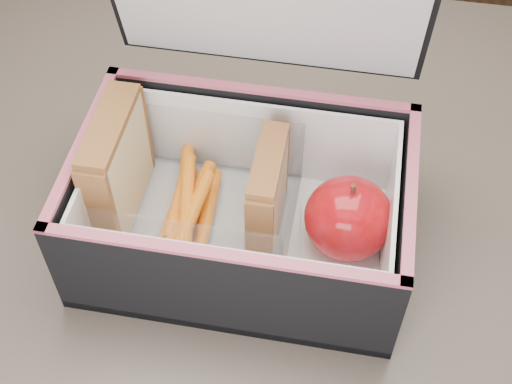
# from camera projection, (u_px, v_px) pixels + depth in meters

# --- Properties ---
(kitchen_table) EXTENTS (1.20, 0.80, 0.75)m
(kitchen_table) POSITION_uv_depth(u_px,v_px,m) (318.00, 292.00, 0.73)
(kitchen_table) COLOR brown
(kitchen_table) RESTS_ON ground
(lunch_bag) EXTENTS (0.28, 0.23, 0.28)m
(lunch_bag) POSITION_uv_depth(u_px,v_px,m) (243.00, 198.00, 0.62)
(lunch_bag) COLOR black
(lunch_bag) RESTS_ON kitchen_table
(plastic_tub) EXTENTS (0.18, 0.13, 0.07)m
(plastic_tub) POSITION_uv_depth(u_px,v_px,m) (193.00, 191.00, 0.64)
(plastic_tub) COLOR white
(plastic_tub) RESTS_ON lunch_bag
(sandwich_left) EXTENTS (0.03, 0.10, 0.11)m
(sandwich_left) POSITION_uv_depth(u_px,v_px,m) (117.00, 166.00, 0.63)
(sandwich_left) COLOR #D1B887
(sandwich_left) RESTS_ON plastic_tub
(sandwich_right) EXTENTS (0.02, 0.08, 0.09)m
(sandwich_right) POSITION_uv_depth(u_px,v_px,m) (268.00, 193.00, 0.62)
(sandwich_right) COLOR #D1B887
(sandwich_right) RESTS_ON plastic_tub
(carrot_sticks) EXTENTS (0.05, 0.16, 0.03)m
(carrot_sticks) POSITION_uv_depth(u_px,v_px,m) (188.00, 204.00, 0.65)
(carrot_sticks) COLOR orange
(carrot_sticks) RESTS_ON plastic_tub
(paper_napkin) EXTENTS (0.08, 0.08, 0.01)m
(paper_napkin) POSITION_uv_depth(u_px,v_px,m) (339.00, 238.00, 0.65)
(paper_napkin) COLOR white
(paper_napkin) RESTS_ON lunch_bag
(red_apple) EXTENTS (0.10, 0.10, 0.08)m
(red_apple) POSITION_uv_depth(u_px,v_px,m) (348.00, 218.00, 0.61)
(red_apple) COLOR #920300
(red_apple) RESTS_ON paper_napkin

